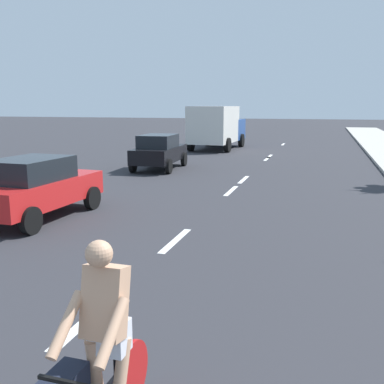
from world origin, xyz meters
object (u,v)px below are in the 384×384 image
(parked_car_red, at_px, (35,186))
(delivery_truck, at_px, (217,126))
(cyclist, at_px, (95,358))
(parked_car_black, at_px, (159,151))

(parked_car_red, xyz_separation_m, delivery_truck, (0.12, 19.17, 0.67))
(cyclist, distance_m, parked_car_black, 16.67)
(parked_car_red, xyz_separation_m, parked_car_black, (-0.17, 9.26, 0.00))
(parked_car_red, relative_size, parked_car_black, 0.99)
(delivery_truck, bearing_deg, parked_car_black, -89.55)
(cyclist, relative_size, parked_car_red, 0.47)
(parked_car_black, distance_m, delivery_truck, 9.94)
(cyclist, xyz_separation_m, parked_car_red, (-5.27, 6.50, 0.00))
(cyclist, xyz_separation_m, parked_car_black, (-5.44, 15.76, 0.00))
(parked_car_black, xyz_separation_m, delivery_truck, (0.29, 9.91, 0.67))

